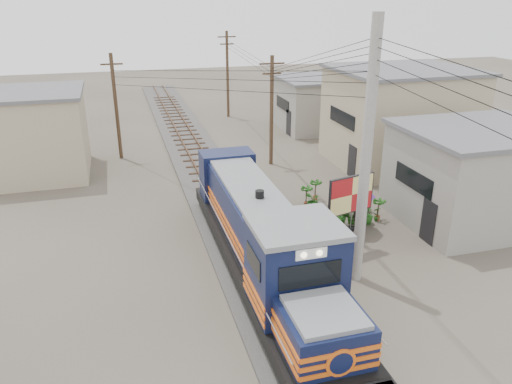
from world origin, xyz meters
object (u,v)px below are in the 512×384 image
object	(u,v)px
locomotive	(264,239)
market_umbrella	(353,190)
vendor	(357,209)
billboard	(351,197)

from	to	relation	value
locomotive	market_umbrella	size ratio (longest dim) A/B	5.92
market_umbrella	vendor	world-z (taller)	market_umbrella
billboard	market_umbrella	size ratio (longest dim) A/B	1.36
market_umbrella	locomotive	bearing A→B (deg)	-150.69
vendor	locomotive	bearing A→B (deg)	-12.28
vendor	market_umbrella	bearing A→B (deg)	-9.28
billboard	vendor	xyz separation A→B (m)	(1.49, 2.16, -1.66)
locomotive	vendor	size ratio (longest dim) A/B	8.20
locomotive	vendor	bearing A→B (deg)	29.56
billboard	vendor	size ratio (longest dim) A/B	1.88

